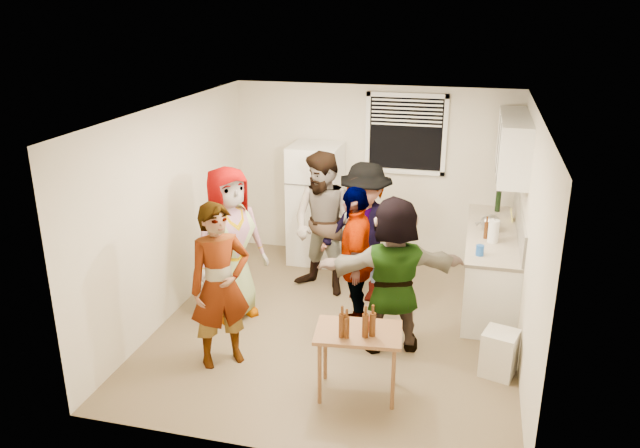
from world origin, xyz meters
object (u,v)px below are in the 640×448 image
(trash_bin, at_px, (499,352))
(refrigerator, at_px, (316,204))
(guest_grey, at_px, (233,313))
(guest_back_right, at_px, (363,297))
(beer_bottle_table, at_px, (346,337))
(red_cup, at_px, (369,329))
(wine_bottle, at_px, (497,211))
(blue_cup, at_px, (479,255))
(guest_orange, at_px, (390,346))
(kettle, at_px, (490,231))
(serving_table, at_px, (357,393))
(guest_black, at_px, (353,329))
(guest_stripe, at_px, (225,360))
(beer_bottle_counter, at_px, (485,238))
(guest_back_left, at_px, (324,290))

(trash_bin, bearing_deg, refrigerator, 135.92)
(guest_grey, xyz_separation_m, guest_back_right, (1.45, 0.83, 0.00))
(beer_bottle_table, xyz_separation_m, red_cup, (0.18, 0.20, 0.00))
(wine_bottle, height_order, trash_bin, wine_bottle)
(blue_cup, relative_size, trash_bin, 0.25)
(blue_cup, bearing_deg, guest_orange, -142.38)
(refrigerator, xyz_separation_m, trash_bin, (2.55, -2.46, -0.60))
(kettle, relative_size, guest_orange, 0.15)
(serving_table, bearing_deg, guest_orange, 78.62)
(blue_cup, height_order, guest_grey, blue_cup)
(guest_black, bearing_deg, red_cup, 6.53)
(kettle, distance_m, trash_bin, 1.90)
(serving_table, xyz_separation_m, guest_stripe, (-1.47, 0.22, 0.00))
(kettle, height_order, beer_bottle_table, kettle)
(red_cup, relative_size, guest_grey, 0.06)
(beer_bottle_counter, distance_m, beer_bottle_table, 2.62)
(kettle, xyz_separation_m, wine_bottle, (0.10, 0.81, 0.00))
(guest_orange, bearing_deg, beer_bottle_table, 57.04)
(refrigerator, relative_size, blue_cup, 14.23)
(red_cup, relative_size, guest_black, 0.06)
(beer_bottle_counter, distance_m, trash_bin, 1.64)
(blue_cup, height_order, guest_stripe, blue_cup)
(wine_bottle, height_order, beer_bottle_table, wine_bottle)
(serving_table, xyz_separation_m, red_cup, (0.09, 0.05, 0.68))
(trash_bin, xyz_separation_m, serving_table, (-1.32, -0.68, -0.25))
(beer_bottle_table, bearing_deg, red_cup, 48.51)
(refrigerator, relative_size, guest_black, 0.99)
(kettle, xyz_separation_m, red_cup, (-1.08, -2.41, -0.22))
(guest_orange, bearing_deg, kettle, -141.69)
(red_cup, height_order, guest_stripe, red_cup)
(kettle, distance_m, beer_bottle_counter, 0.29)
(trash_bin, xyz_separation_m, guest_stripe, (-2.78, -0.45, -0.25))
(serving_table, bearing_deg, wine_bottle, 68.73)
(serving_table, height_order, beer_bottle_table, beer_bottle_table)
(blue_cup, distance_m, serving_table, 2.13)
(beer_bottle_counter, relative_size, guest_stripe, 0.12)
(kettle, height_order, blue_cup, kettle)
(guest_grey, bearing_deg, serving_table, -85.30)
(red_cup, height_order, guest_orange, red_cup)
(guest_grey, height_order, guest_back_left, guest_back_left)
(wine_bottle, relative_size, blue_cup, 2.34)
(serving_table, bearing_deg, red_cup, 29.91)
(beer_bottle_counter, xyz_separation_m, guest_black, (-1.40, -0.94, -0.90))
(refrigerator, height_order, guest_stripe, refrigerator)
(red_cup, relative_size, guest_back_left, 0.06)
(wine_bottle, bearing_deg, guest_back_right, -142.80)
(guest_black, bearing_deg, trash_bin, 59.98)
(red_cup, height_order, guest_grey, red_cup)
(refrigerator, bearing_deg, guest_back_left, -69.85)
(blue_cup, height_order, trash_bin, blue_cup)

